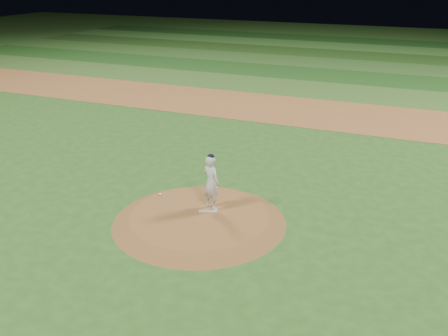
% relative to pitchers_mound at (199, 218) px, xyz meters
% --- Properties ---
extents(ground, '(120.00, 120.00, 0.00)m').
position_rel_pitchers_mound_xyz_m(ground, '(0.00, 0.00, -0.12)').
color(ground, '#2D5D1E').
rests_on(ground, ground).
extents(infield_dirt_band, '(70.00, 6.00, 0.02)m').
position_rel_pitchers_mound_xyz_m(infield_dirt_band, '(0.00, 14.00, -0.12)').
color(infield_dirt_band, '#995E2F').
rests_on(infield_dirt_band, ground).
extents(outfield_stripe_0, '(70.00, 5.00, 0.02)m').
position_rel_pitchers_mound_xyz_m(outfield_stripe_0, '(0.00, 19.50, -0.12)').
color(outfield_stripe_0, '#3A6725').
rests_on(outfield_stripe_0, ground).
extents(outfield_stripe_1, '(70.00, 5.00, 0.02)m').
position_rel_pitchers_mound_xyz_m(outfield_stripe_1, '(0.00, 24.50, -0.12)').
color(outfield_stripe_1, '#1F4F19').
rests_on(outfield_stripe_1, ground).
extents(outfield_stripe_2, '(70.00, 5.00, 0.02)m').
position_rel_pitchers_mound_xyz_m(outfield_stripe_2, '(0.00, 29.50, -0.12)').
color(outfield_stripe_2, '#326324').
rests_on(outfield_stripe_2, ground).
extents(outfield_stripe_3, '(70.00, 5.00, 0.02)m').
position_rel_pitchers_mound_xyz_m(outfield_stripe_3, '(0.00, 34.50, -0.12)').
color(outfield_stripe_3, '#244D18').
rests_on(outfield_stripe_3, ground).
extents(outfield_stripe_4, '(70.00, 5.00, 0.02)m').
position_rel_pitchers_mound_xyz_m(outfield_stripe_4, '(0.00, 39.50, -0.12)').
color(outfield_stripe_4, '#38752A').
rests_on(outfield_stripe_4, ground).
extents(outfield_stripe_5, '(70.00, 5.00, 0.02)m').
position_rel_pitchers_mound_xyz_m(outfield_stripe_5, '(0.00, 44.50, -0.12)').
color(outfield_stripe_5, '#1B4C18').
rests_on(outfield_stripe_5, ground).
extents(pitchers_mound, '(5.50, 5.50, 0.25)m').
position_rel_pitchers_mound_xyz_m(pitchers_mound, '(0.00, 0.00, 0.00)').
color(pitchers_mound, brown).
rests_on(pitchers_mound, ground).
extents(pitching_rubber, '(0.60, 0.35, 0.03)m').
position_rel_pitchers_mound_xyz_m(pitching_rubber, '(0.16, 0.30, 0.14)').
color(pitching_rubber, beige).
rests_on(pitching_rubber, pitchers_mound).
extents(rosin_bag, '(0.12, 0.12, 0.07)m').
position_rel_pitchers_mound_xyz_m(rosin_bag, '(-1.87, 0.80, 0.16)').
color(rosin_bag, silver).
rests_on(rosin_bag, pitchers_mound).
extents(pitcher_on_mound, '(0.78, 0.66, 1.88)m').
position_rel_pitchers_mound_xyz_m(pitcher_on_mound, '(0.16, 0.57, 1.05)').
color(pitcher_on_mound, silver).
rests_on(pitcher_on_mound, pitchers_mound).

